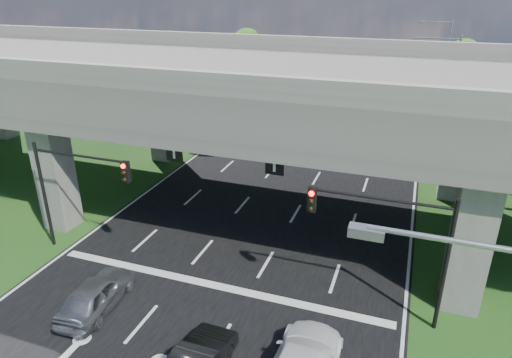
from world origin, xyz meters
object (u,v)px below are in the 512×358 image
Objects in this scene: signal_right at (392,233)px; streetlight_beyond at (442,60)px; streetlight_far at (446,92)px; car_silver at (96,294)px; signal_left at (74,181)px.

signal_right is 0.60× the size of streetlight_beyond.
streetlight_beyond is at bearing 90.00° from streetlight_far.
car_silver is (-14.28, -39.76, -5.06)m from streetlight_beyond.
signal_right is 1.00× the size of signal_left.
signal_left is 1.36× the size of car_silver.
signal_right is 15.65m from signal_left.
streetlight_beyond is (17.92, 36.06, 1.66)m from signal_left.
signal_left is 26.95m from streetlight_far.
signal_right reaches higher than car_silver.
car_silver is at bearing -109.76° from streetlight_beyond.
streetlight_beyond is (2.27, 36.06, 1.66)m from signal_right.
streetlight_far reaches higher than car_silver.
signal_left is 0.60× the size of streetlight_far.
streetlight_far is at bearing 83.53° from signal_right.
streetlight_far reaches higher than signal_left.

